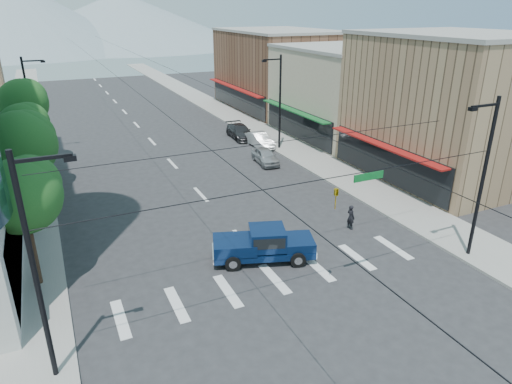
# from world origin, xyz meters

# --- Properties ---
(ground) EXTENTS (160.00, 160.00, 0.00)m
(ground) POSITION_xyz_m (0.00, 0.00, 0.00)
(ground) COLOR #28282B
(ground) RESTS_ON ground
(sidewalk_left) EXTENTS (4.00, 120.00, 0.15)m
(sidewalk_left) POSITION_xyz_m (-12.00, 40.00, 0.07)
(sidewalk_left) COLOR gray
(sidewalk_left) RESTS_ON ground
(sidewalk_right) EXTENTS (4.00, 120.00, 0.15)m
(sidewalk_right) POSITION_xyz_m (12.00, 40.00, 0.07)
(sidewalk_right) COLOR gray
(sidewalk_right) RESTS_ON ground
(shop_near) EXTENTS (12.00, 14.00, 11.00)m
(shop_near) POSITION_xyz_m (20.00, 10.00, 5.50)
(shop_near) COLOR #8C6B4C
(shop_near) RESTS_ON ground
(shop_mid) EXTENTS (12.00, 14.00, 9.00)m
(shop_mid) POSITION_xyz_m (20.00, 24.00, 4.50)
(shop_mid) COLOR tan
(shop_mid) RESTS_ON ground
(shop_far) EXTENTS (12.00, 18.00, 10.00)m
(shop_far) POSITION_xyz_m (20.00, 40.00, 5.00)
(shop_far) COLOR brown
(shop_far) RESTS_ON ground
(mountain_left) EXTENTS (80.00, 80.00, 22.00)m
(mountain_left) POSITION_xyz_m (-15.00, 150.00, 11.00)
(mountain_left) COLOR gray
(mountain_left) RESTS_ON ground
(mountain_right) EXTENTS (90.00, 90.00, 18.00)m
(mountain_right) POSITION_xyz_m (20.00, 160.00, 9.00)
(mountain_right) COLOR gray
(mountain_right) RESTS_ON ground
(tree_near) EXTENTS (3.65, 3.64, 6.71)m
(tree_near) POSITION_xyz_m (-11.07, 6.10, 4.99)
(tree_near) COLOR black
(tree_near) RESTS_ON ground
(tree_midnear) EXTENTS (4.09, 4.09, 7.52)m
(tree_midnear) POSITION_xyz_m (-11.07, 13.10, 5.59)
(tree_midnear) COLOR black
(tree_midnear) RESTS_ON ground
(tree_midfar) EXTENTS (3.65, 3.64, 6.71)m
(tree_midfar) POSITION_xyz_m (-11.07, 20.10, 4.99)
(tree_midfar) COLOR black
(tree_midfar) RESTS_ON ground
(tree_far) EXTENTS (4.09, 4.09, 7.52)m
(tree_far) POSITION_xyz_m (-11.07, 27.10, 5.59)
(tree_far) COLOR black
(tree_far) RESTS_ON ground
(signal_rig) EXTENTS (21.80, 0.20, 9.00)m
(signal_rig) POSITION_xyz_m (0.19, -1.00, 4.64)
(signal_rig) COLOR black
(signal_rig) RESTS_ON ground
(lamp_pole_nw) EXTENTS (2.00, 0.25, 9.00)m
(lamp_pole_nw) POSITION_xyz_m (-10.67, 30.00, 4.94)
(lamp_pole_nw) COLOR black
(lamp_pole_nw) RESTS_ON ground
(lamp_pole_ne) EXTENTS (2.00, 0.25, 9.00)m
(lamp_pole_ne) POSITION_xyz_m (10.67, 22.00, 4.94)
(lamp_pole_ne) COLOR black
(lamp_pole_ne) RESTS_ON ground
(pickup_truck) EXTENTS (5.94, 3.66, 1.90)m
(pickup_truck) POSITION_xyz_m (0.11, 3.51, 0.99)
(pickup_truck) COLOR #081A3F
(pickup_truck) RESTS_ON ground
(pedestrian) EXTENTS (0.46, 0.63, 1.61)m
(pedestrian) POSITION_xyz_m (6.77, 4.62, 0.80)
(pedestrian) COLOR black
(pedestrian) RESTS_ON ground
(parked_car_near) EXTENTS (2.00, 4.13, 1.36)m
(parked_car_near) POSITION_xyz_m (7.60, 18.58, 0.68)
(parked_car_near) COLOR #9B9CA0
(parked_car_near) RESTS_ON ground
(parked_car_mid) EXTENTS (1.54, 4.29, 1.41)m
(parked_car_mid) POSITION_xyz_m (9.40, 23.48, 0.70)
(parked_car_mid) COLOR white
(parked_car_mid) RESTS_ON ground
(parked_car_far) EXTENTS (2.27, 5.03, 1.43)m
(parked_car_far) POSITION_xyz_m (8.89, 27.30, 0.72)
(parked_car_far) COLOR #28282B
(parked_car_far) RESTS_ON ground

